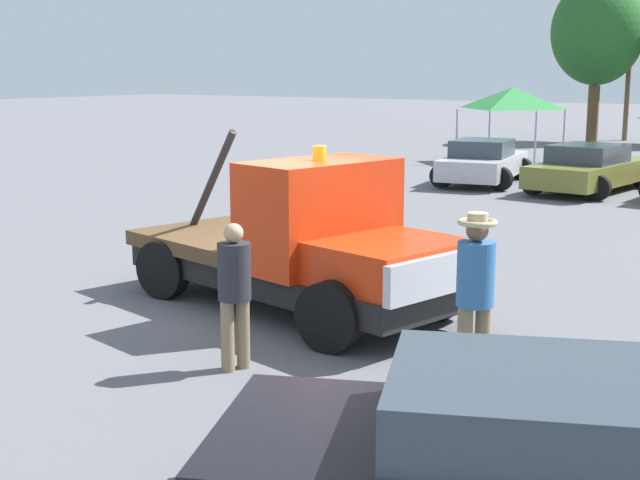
% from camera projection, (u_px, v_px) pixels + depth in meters
% --- Properties ---
extents(ground_plane, '(160.00, 160.00, 0.00)m').
position_uv_depth(ground_plane, '(291.00, 307.00, 12.93)').
color(ground_plane, slate).
extents(tow_truck, '(5.80, 3.22, 2.51)m').
position_uv_depth(tow_truck, '(307.00, 248.00, 12.51)').
color(tow_truck, black).
rests_on(tow_truck, ground).
extents(foreground_car, '(5.67, 3.93, 1.34)m').
position_uv_depth(foreground_car, '(578.00, 469.00, 6.23)').
color(foreground_car, black).
rests_on(foreground_car, ground).
extents(person_near_truck, '(0.42, 0.42, 1.91)m').
position_uv_depth(person_near_truck, '(475.00, 285.00, 9.56)').
color(person_near_truck, '#847051').
rests_on(person_near_truck, ground).
extents(person_at_hood, '(0.38, 0.38, 1.71)m').
position_uv_depth(person_at_hood, '(235.00, 286.00, 10.08)').
color(person_at_hood, '#847051').
rests_on(person_at_hood, ground).
extents(parked_car_silver, '(2.88, 4.58, 1.34)m').
position_uv_depth(parked_car_silver, '(483.00, 162.00, 26.74)').
color(parked_car_silver, '#B7B7BC').
rests_on(parked_car_silver, ground).
extents(parked_car_olive, '(2.83, 5.03, 1.34)m').
position_uv_depth(parked_car_olive, '(590.00, 169.00, 24.99)').
color(parked_car_olive, olive).
rests_on(parked_car_olive, ground).
extents(canopy_tent_green, '(3.04, 3.04, 2.75)m').
position_uv_depth(canopy_tent_green, '(512.00, 98.00, 32.39)').
color(canopy_tent_green, '#9E9EA3').
rests_on(canopy_tent_green, ground).
extents(tree_right, '(4.24, 4.24, 7.57)m').
position_uv_depth(tree_right, '(598.00, 32.00, 41.14)').
color(tree_right, brown).
rests_on(tree_right, ground).
extents(utility_pole, '(2.20, 0.24, 9.72)m').
position_uv_depth(utility_pole, '(631.00, 32.00, 42.09)').
color(utility_pole, brown).
rests_on(utility_pole, ground).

